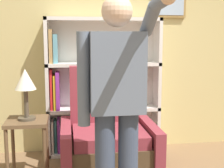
{
  "coord_description": "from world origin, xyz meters",
  "views": [
    {
      "loc": [
        -0.7,
        -1.93,
        1.45
      ],
      "look_at": [
        -0.31,
        0.68,
        1.05
      ],
      "focal_mm": 50.0,
      "sensor_mm": 36.0,
      "label": 1
    }
  ],
  "objects_px": {
    "side_table": "(27,132)",
    "table_lamp": "(25,83)",
    "armchair": "(108,143)",
    "bookcase": "(96,87)",
    "person_standing": "(117,101)"
  },
  "relations": [
    {
      "from": "person_standing",
      "to": "table_lamp",
      "type": "relative_size",
      "value": 3.44
    },
    {
      "from": "armchair",
      "to": "table_lamp",
      "type": "distance_m",
      "value": 1.03
    },
    {
      "from": "armchair",
      "to": "side_table",
      "type": "bearing_deg",
      "value": 178.93
    },
    {
      "from": "bookcase",
      "to": "side_table",
      "type": "bearing_deg",
      "value": -137.35
    },
    {
      "from": "bookcase",
      "to": "armchair",
      "type": "height_order",
      "value": "bookcase"
    },
    {
      "from": "armchair",
      "to": "person_standing",
      "type": "height_order",
      "value": "person_standing"
    },
    {
      "from": "bookcase",
      "to": "side_table",
      "type": "distance_m",
      "value": 1.09
    },
    {
      "from": "bookcase",
      "to": "person_standing",
      "type": "height_order",
      "value": "person_standing"
    },
    {
      "from": "armchair",
      "to": "person_standing",
      "type": "distance_m",
      "value": 1.1
    },
    {
      "from": "armchair",
      "to": "side_table",
      "type": "height_order",
      "value": "armchair"
    },
    {
      "from": "armchair",
      "to": "table_lamp",
      "type": "xyz_separation_m",
      "value": [
        -0.81,
        0.02,
        0.64
      ]
    },
    {
      "from": "bookcase",
      "to": "side_table",
      "type": "xyz_separation_m",
      "value": [
        -0.76,
        -0.7,
        -0.32
      ]
    },
    {
      "from": "side_table",
      "to": "table_lamp",
      "type": "xyz_separation_m",
      "value": [
        0.0,
        0.0,
        0.49
      ]
    },
    {
      "from": "side_table",
      "to": "person_standing",
      "type": "bearing_deg",
      "value": -50.33
    },
    {
      "from": "table_lamp",
      "to": "armchair",
      "type": "bearing_deg",
      "value": -1.07
    }
  ]
}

